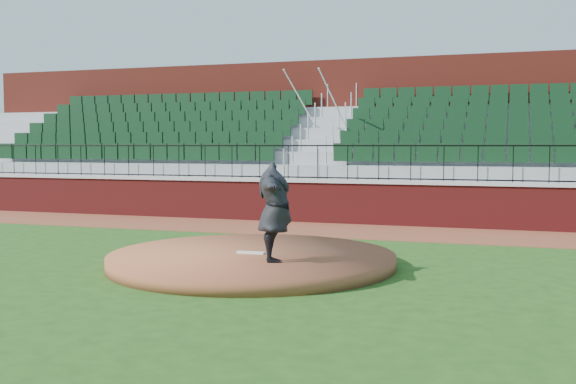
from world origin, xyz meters
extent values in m
plane|color=#1F4714|center=(0.00, 0.00, 0.00)|extent=(90.00, 90.00, 0.00)
cube|color=brown|center=(0.00, 5.40, 0.01)|extent=(34.00, 3.20, 0.01)
cube|color=maroon|center=(0.00, 7.00, 0.60)|extent=(34.00, 0.35, 1.20)
cube|color=#B7B7B7|center=(0.00, 7.00, 1.25)|extent=(34.00, 0.45, 0.10)
cube|color=maroon|center=(0.00, 12.52, 2.75)|extent=(34.00, 0.50, 5.50)
cylinder|color=brown|center=(-0.09, -0.39, 0.12)|extent=(5.48, 5.48, 0.25)
cube|color=white|center=(-0.09, -0.47, 0.27)|extent=(0.54, 0.16, 0.04)
imported|color=black|center=(0.65, -1.18, 1.14)|extent=(1.40, 2.24, 1.77)
camera|label=1|loc=(4.64, -12.29, 2.32)|focal=42.00mm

